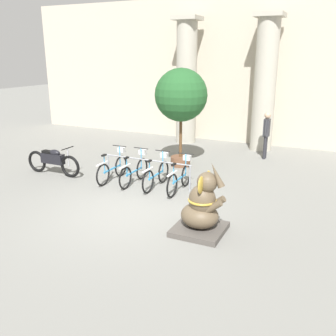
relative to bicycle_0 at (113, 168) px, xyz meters
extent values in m
plane|color=slate|center=(1.64, -1.82, -0.40)|extent=(60.00, 60.00, 0.00)
cube|color=#BCB29E|center=(1.64, 6.78, 2.60)|extent=(20.00, 0.20, 6.00)
cylinder|color=#ADA899|center=(0.01, 5.78, 2.10)|extent=(0.85, 0.85, 5.00)
cube|color=#ADA899|center=(0.01, 5.78, 4.68)|extent=(1.06, 1.06, 0.16)
cylinder|color=#ADA899|center=(3.27, 5.78, 2.10)|extent=(0.85, 0.85, 5.00)
cube|color=#ADA899|center=(3.27, 5.78, 4.68)|extent=(1.06, 1.06, 0.16)
cylinder|color=gray|center=(-0.25, 0.13, -0.02)|extent=(0.05, 0.05, 0.75)
cylinder|color=gray|center=(2.47, 0.13, -0.02)|extent=(0.05, 0.05, 0.75)
cylinder|color=gray|center=(1.11, 0.13, 0.35)|extent=(2.82, 0.04, 0.04)
torus|color=black|center=(0.00, 0.46, -0.07)|extent=(0.05, 0.66, 0.66)
torus|color=black|center=(0.00, -0.53, -0.07)|extent=(0.05, 0.66, 0.66)
cube|color=#338CC6|center=(0.00, -0.04, -0.02)|extent=(0.04, 0.89, 0.04)
cube|color=silver|center=(0.00, -0.53, 0.28)|extent=(0.06, 0.55, 0.03)
cylinder|color=#338CC6|center=(0.00, -0.43, 0.21)|extent=(0.03, 0.03, 0.55)
cube|color=black|center=(0.00, -0.43, 0.50)|extent=(0.08, 0.18, 0.04)
cylinder|color=#338CC6|center=(0.00, 0.42, 0.26)|extent=(0.03, 0.03, 0.66)
cylinder|color=black|center=(0.00, 0.42, 0.59)|extent=(0.48, 0.03, 0.03)
cube|color=silver|center=(0.00, 0.52, 0.45)|extent=(0.20, 0.16, 0.14)
torus|color=black|center=(0.74, 0.49, -0.07)|extent=(0.05, 0.66, 0.66)
torus|color=black|center=(0.74, -0.50, -0.07)|extent=(0.05, 0.66, 0.66)
cube|color=#338CC6|center=(0.74, -0.01, -0.02)|extent=(0.04, 0.89, 0.04)
cube|color=silver|center=(0.74, -0.50, 0.28)|extent=(0.06, 0.55, 0.03)
cylinder|color=#338CC6|center=(0.74, -0.40, 0.21)|extent=(0.03, 0.03, 0.55)
cube|color=black|center=(0.74, -0.40, 0.50)|extent=(0.08, 0.18, 0.04)
cylinder|color=#338CC6|center=(0.74, 0.45, 0.26)|extent=(0.03, 0.03, 0.66)
cylinder|color=black|center=(0.74, 0.45, 0.59)|extent=(0.48, 0.03, 0.03)
cube|color=silver|center=(0.74, 0.55, 0.45)|extent=(0.20, 0.16, 0.14)
torus|color=black|center=(1.48, 0.47, -0.07)|extent=(0.05, 0.66, 0.66)
torus|color=black|center=(1.48, -0.51, -0.07)|extent=(0.05, 0.66, 0.66)
cube|color=#338CC6|center=(1.48, -0.02, -0.02)|extent=(0.04, 0.89, 0.04)
cube|color=silver|center=(1.48, -0.51, 0.28)|extent=(0.06, 0.55, 0.03)
cylinder|color=#338CC6|center=(1.48, -0.41, 0.21)|extent=(0.03, 0.03, 0.55)
cube|color=black|center=(1.48, -0.41, 0.50)|extent=(0.08, 0.18, 0.04)
cylinder|color=#338CC6|center=(1.48, 0.43, 0.26)|extent=(0.03, 0.03, 0.66)
cylinder|color=black|center=(1.48, 0.43, 0.59)|extent=(0.48, 0.03, 0.03)
cube|color=silver|center=(1.48, 0.53, 0.45)|extent=(0.20, 0.16, 0.14)
torus|color=black|center=(2.22, 0.46, -0.07)|extent=(0.05, 0.66, 0.66)
torus|color=black|center=(2.22, -0.53, -0.07)|extent=(0.05, 0.66, 0.66)
cube|color=#338CC6|center=(2.22, -0.04, -0.02)|extent=(0.04, 0.89, 0.04)
cube|color=silver|center=(2.22, -0.53, 0.28)|extent=(0.06, 0.55, 0.03)
cylinder|color=#338CC6|center=(2.22, -0.43, 0.21)|extent=(0.03, 0.03, 0.55)
cube|color=black|center=(2.22, -0.43, 0.50)|extent=(0.08, 0.18, 0.04)
cylinder|color=#338CC6|center=(2.22, 0.42, 0.26)|extent=(0.03, 0.03, 0.66)
cylinder|color=black|center=(2.22, 0.42, 0.59)|extent=(0.48, 0.03, 0.03)
cube|color=silver|center=(2.22, 0.52, 0.45)|extent=(0.20, 0.16, 0.14)
cube|color=#4C4742|center=(3.60, -2.15, -0.34)|extent=(1.07, 1.07, 0.12)
ellipsoid|color=brown|center=(3.60, -2.15, -0.01)|extent=(0.83, 0.73, 0.53)
ellipsoid|color=brown|center=(3.65, -2.15, 0.35)|extent=(0.58, 0.53, 0.68)
sphere|color=brown|center=(3.75, -2.15, 0.77)|extent=(0.44, 0.44, 0.44)
ellipsoid|color=#B79333|center=(3.69, -1.93, 0.77)|extent=(0.08, 0.31, 0.37)
ellipsoid|color=#B79333|center=(3.69, -2.36, 0.77)|extent=(0.08, 0.31, 0.37)
cone|color=brown|center=(3.94, -2.15, 0.95)|extent=(0.37, 0.16, 0.55)
cylinder|color=brown|center=(3.92, -2.02, 0.28)|extent=(0.43, 0.15, 0.39)
cylinder|color=brown|center=(3.92, -2.27, 0.28)|extent=(0.43, 0.15, 0.39)
torus|color=#B79333|center=(3.65, -2.15, 0.35)|extent=(0.61, 0.61, 0.05)
torus|color=black|center=(-1.37, -0.32, -0.05)|extent=(0.71, 0.09, 0.71)
torus|color=black|center=(-2.72, -0.32, -0.05)|extent=(0.71, 0.09, 0.71)
cube|color=black|center=(-2.04, -0.32, 0.13)|extent=(0.81, 0.22, 0.32)
ellipsoid|color=black|center=(-1.94, -0.32, 0.33)|extent=(0.40, 0.20, 0.20)
cube|color=black|center=(-2.22, -0.32, 0.33)|extent=(0.36, 0.18, 0.08)
cylinder|color=#99999E|center=(-1.42, -0.32, 0.23)|extent=(0.04, 0.04, 0.56)
cylinder|color=black|center=(-1.42, -0.32, 0.53)|extent=(0.03, 0.55, 0.03)
cylinder|color=#28282D|center=(3.69, 4.57, 0.02)|extent=(0.11, 0.11, 0.84)
cylinder|color=#28282D|center=(3.69, 4.40, 0.02)|extent=(0.11, 0.11, 0.84)
cube|color=#333338|center=(3.69, 4.49, 0.75)|extent=(0.20, 0.32, 0.63)
sphere|color=tan|center=(3.69, 4.49, 1.20)|extent=(0.23, 0.23, 0.23)
cylinder|color=#333338|center=(3.69, 4.69, 0.79)|extent=(0.07, 0.07, 0.57)
cylinder|color=#333338|center=(3.69, 4.29, 0.79)|extent=(0.07, 0.07, 0.57)
cylinder|color=brown|center=(1.23, 2.33, -0.24)|extent=(0.67, 0.67, 0.32)
cylinder|color=brown|center=(1.23, 2.33, 0.62)|extent=(0.10, 0.10, 1.40)
sphere|color=#235628|center=(1.23, 2.33, 2.02)|extent=(1.74, 1.74, 1.74)
camera|label=1|loc=(6.11, -9.12, 3.32)|focal=40.00mm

